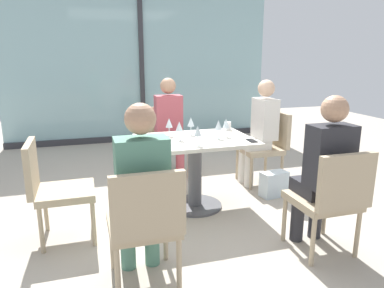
% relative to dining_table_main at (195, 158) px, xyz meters
% --- Properties ---
extents(ground_plane, '(12.00, 12.00, 0.00)m').
position_rel_dining_table_main_xyz_m(ground_plane, '(0.00, 0.00, -0.52)').
color(ground_plane, '#A89E8E').
extents(window_wall_backdrop, '(4.73, 0.10, 2.70)m').
position_rel_dining_table_main_xyz_m(window_wall_backdrop, '(0.00, 3.20, 0.69)').
color(window_wall_backdrop, '#8EB7BC').
rests_on(window_wall_backdrop, ground_plane).
extents(dining_table_main, '(1.14, 0.81, 0.73)m').
position_rel_dining_table_main_xyz_m(dining_table_main, '(0.00, 0.00, 0.00)').
color(dining_table_main, silver).
rests_on(dining_table_main, ground_plane).
extents(chair_far_right, '(0.50, 0.46, 0.87)m').
position_rel_dining_table_main_xyz_m(chair_far_right, '(1.07, 0.47, -0.03)').
color(chair_far_right, tan).
rests_on(chair_far_right, ground_plane).
extents(chair_front_left, '(0.46, 0.50, 0.87)m').
position_rel_dining_table_main_xyz_m(chair_front_left, '(-0.71, -1.19, -0.03)').
color(chair_front_left, tan).
rests_on(chair_front_left, ground_plane).
extents(chair_near_window, '(0.46, 0.51, 0.87)m').
position_rel_dining_table_main_xyz_m(chair_near_window, '(0.00, 1.19, -0.03)').
color(chair_near_window, tan).
rests_on(chair_near_window, ground_plane).
extents(chair_front_right, '(0.46, 0.50, 0.87)m').
position_rel_dining_table_main_xyz_m(chair_front_right, '(0.71, -1.19, -0.03)').
color(chair_front_right, tan).
rests_on(chair_front_right, ground_plane).
extents(chair_side_end, '(0.50, 0.46, 0.87)m').
position_rel_dining_table_main_xyz_m(chair_side_end, '(-1.33, -0.31, -0.03)').
color(chair_side_end, tan).
rests_on(chair_side_end, ground_plane).
extents(person_far_right, '(0.39, 0.34, 1.26)m').
position_rel_dining_table_main_xyz_m(person_far_right, '(0.96, 0.47, 0.18)').
color(person_far_right, silver).
rests_on(person_far_right, ground_plane).
extents(person_front_left, '(0.34, 0.39, 1.26)m').
position_rel_dining_table_main_xyz_m(person_front_left, '(-0.71, -1.08, 0.18)').
color(person_front_left, '#4C7F6B').
rests_on(person_front_left, ground_plane).
extents(person_near_window, '(0.34, 0.39, 1.26)m').
position_rel_dining_table_main_xyz_m(person_near_window, '(-0.00, 1.08, 0.18)').
color(person_near_window, '#B24C56').
rests_on(person_near_window, ground_plane).
extents(person_front_right, '(0.34, 0.39, 1.26)m').
position_rel_dining_table_main_xyz_m(person_front_right, '(0.71, -1.08, 0.18)').
color(person_front_right, '#28282D').
rests_on(person_front_right, ground_plane).
extents(wine_glass_0, '(0.07, 0.07, 0.18)m').
position_rel_dining_table_main_xyz_m(wine_glass_0, '(0.23, -0.06, 0.34)').
color(wine_glass_0, silver).
rests_on(wine_glass_0, dining_table_main).
extents(wine_glass_1, '(0.07, 0.07, 0.18)m').
position_rel_dining_table_main_xyz_m(wine_glass_1, '(0.33, 0.00, 0.34)').
color(wine_glass_1, silver).
rests_on(wine_glass_1, dining_table_main).
extents(wine_glass_2, '(0.07, 0.07, 0.18)m').
position_rel_dining_table_main_xyz_m(wine_glass_2, '(-0.06, -0.26, 0.34)').
color(wine_glass_2, silver).
rests_on(wine_glass_2, dining_table_main).
extents(wine_glass_3, '(0.07, 0.07, 0.18)m').
position_rel_dining_table_main_xyz_m(wine_glass_3, '(-0.16, -0.01, 0.34)').
color(wine_glass_3, silver).
rests_on(wine_glass_3, dining_table_main).
extents(wine_glass_4, '(0.07, 0.07, 0.18)m').
position_rel_dining_table_main_xyz_m(wine_glass_4, '(0.01, 0.19, 0.34)').
color(wine_glass_4, silver).
rests_on(wine_glass_4, dining_table_main).
extents(wine_glass_5, '(0.07, 0.07, 0.18)m').
position_rel_dining_table_main_xyz_m(wine_glass_5, '(-0.22, 0.19, 0.34)').
color(wine_glass_5, silver).
rests_on(wine_glass_5, dining_table_main).
extents(coffee_cup, '(0.08, 0.08, 0.09)m').
position_rel_dining_table_main_xyz_m(coffee_cup, '(0.48, 0.30, 0.25)').
color(coffee_cup, white).
rests_on(coffee_cup, dining_table_main).
extents(cell_phone_on_table, '(0.07, 0.15, 0.01)m').
position_rel_dining_table_main_xyz_m(cell_phone_on_table, '(0.50, -0.26, 0.21)').
color(cell_phone_on_table, black).
rests_on(cell_phone_on_table, dining_table_main).
extents(handbag_0, '(0.32, 0.21, 0.28)m').
position_rel_dining_table_main_xyz_m(handbag_0, '(0.93, 0.02, -0.38)').
color(handbag_0, silver).
rests_on(handbag_0, ground_plane).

